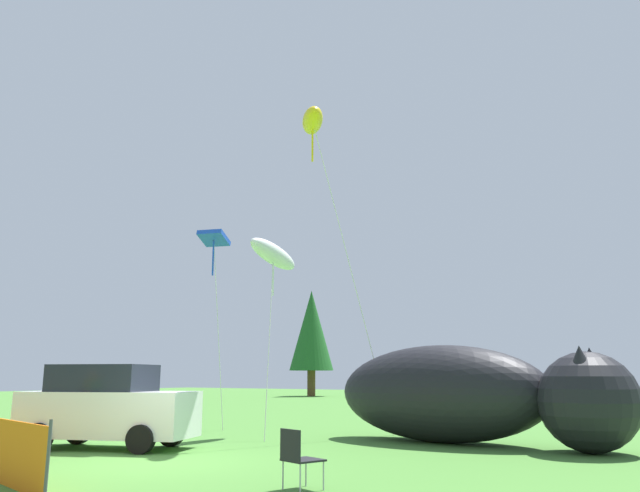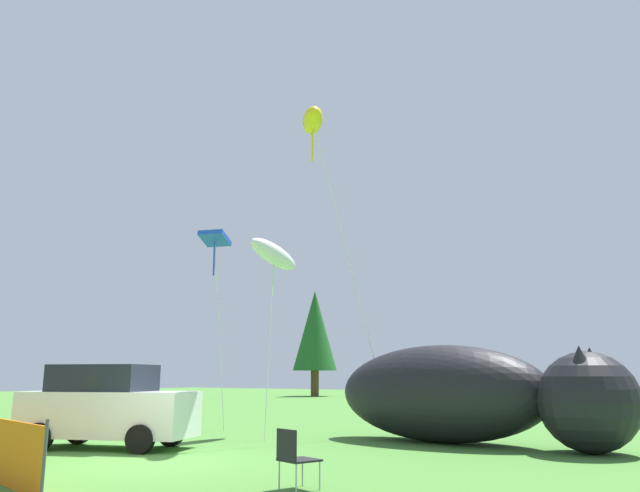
{
  "view_description": "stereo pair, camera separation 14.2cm",
  "coord_description": "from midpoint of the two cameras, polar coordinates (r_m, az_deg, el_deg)",
  "views": [
    {
      "loc": [
        10.21,
        -9.19,
        1.75
      ],
      "look_at": [
        0.48,
        5.41,
        5.4
      ],
      "focal_mm": 35.0,
      "sensor_mm": 36.0,
      "label": 1
    },
    {
      "loc": [
        10.32,
        -9.11,
        1.75
      ],
      "look_at": [
        0.48,
        5.41,
        5.4
      ],
      "focal_mm": 35.0,
      "sensor_mm": 36.0,
      "label": 2
    }
  ],
  "objects": [
    {
      "name": "kite_blue_box",
      "position": [
        21.77,
        -9.86,
        0.43
      ],
      "size": [
        1.15,
        1.15,
        6.61
      ],
      "color": "silver",
      "rests_on": "ground"
    },
    {
      "name": "folding_chair",
      "position": [
        10.3,
        -2.47,
        -18.51
      ],
      "size": [
        0.67,
        0.67,
        0.93
      ],
      "rotation": [
        0.0,
        0.0,
        1.26
      ],
      "color": "black",
      "rests_on": "ground"
    },
    {
      "name": "kite_yellow_hero",
      "position": [
        19.26,
        -0.87,
        11.26
      ],
      "size": [
        2.01,
        3.65,
        9.73
      ],
      "color": "silver",
      "rests_on": "ground"
    },
    {
      "name": "ground_plane",
      "position": [
        13.86,
        -15.31,
        -18.61
      ],
      "size": [
        120.0,
        120.0,
        0.0
      ],
      "primitive_type": "plane",
      "color": "#477F33"
    },
    {
      "name": "kite_white_ghost",
      "position": [
        19.56,
        -4.5,
        -0.81
      ],
      "size": [
        1.3,
        2.62,
        6.04
      ],
      "color": "silver",
      "rests_on": "ground"
    },
    {
      "name": "horizon_tree_mid",
      "position": [
        55.69,
        -0.86,
        -7.74
      ],
      "size": [
        3.86,
        3.86,
        9.22
      ],
      "color": "brown",
      "rests_on": "ground"
    },
    {
      "name": "inflatable_cat",
      "position": [
        17.21,
        13.1,
        -13.35
      ],
      "size": [
        8.16,
        3.11,
        2.57
      ],
      "rotation": [
        0.0,
        0.0,
        -0.09
      ],
      "color": "black",
      "rests_on": "ground"
    },
    {
      "name": "parked_car",
      "position": [
        16.75,
        -19.08,
        -13.71
      ],
      "size": [
        4.53,
        3.1,
        2.02
      ],
      "rotation": [
        0.0,
        0.0,
        0.38
      ],
      "color": "white",
      "rests_on": "ground"
    }
  ]
}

